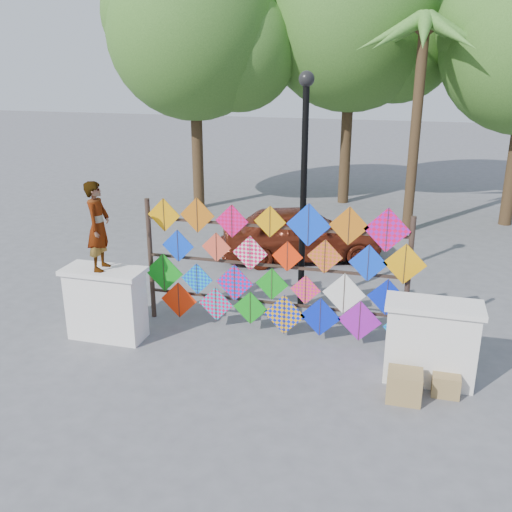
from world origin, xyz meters
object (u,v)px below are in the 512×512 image
lamppost (304,172)px  sedan (301,233)px  kite_rack (277,270)px  vendor_woman (98,226)px

lamppost → sedan: bearing=101.3°
sedan → kite_rack: bearing=164.4°
sedan → lamppost: lamppost is taller
vendor_woman → sedan: 5.75m
sedan → lamppost: 3.52m
lamppost → kite_rack: bearing=-98.1°
vendor_woman → lamppost: (3.01, 2.20, 0.66)m
kite_rack → lamppost: (0.18, 1.27, 1.49)m
kite_rack → sedan: bearing=95.3°
vendor_woman → lamppost: size_ratio=0.34×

